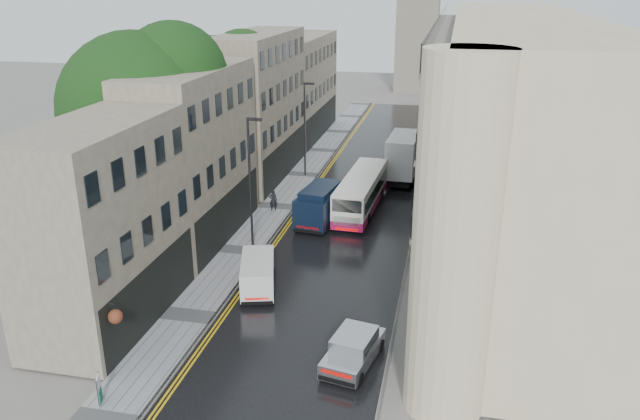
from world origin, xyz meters
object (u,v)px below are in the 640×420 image
at_px(white_van, 242,287).
at_px(silver_hatchback, 324,361).
at_px(cream_bus, 339,204).
at_px(lamp_post_near, 250,185).
at_px(estate_sign, 99,389).
at_px(tree_near, 140,136).
at_px(navy_van, 298,210).
at_px(tree_far, 220,108).
at_px(lamp_post_far, 305,130).
at_px(white_lorry, 388,161).
at_px(pedestrian, 273,200).

bearing_deg(white_van, silver_hatchback, -60.14).
xyz_separation_m(cream_bus, lamp_post_near, (-4.55, -5.65, 2.92)).
height_order(white_van, estate_sign, white_van).
height_order(tree_near, silver_hatchback, tree_near).
height_order(white_van, navy_van, navy_van).
height_order(tree_far, white_van, tree_far).
height_order(cream_bus, lamp_post_far, lamp_post_far).
height_order(white_lorry, estate_sign, white_lorry).
bearing_deg(silver_hatchback, white_lorry, 101.82).
xyz_separation_m(lamp_post_far, estate_sign, (-0.93, -31.89, -3.42)).
distance_m(tree_near, navy_van, 11.30).
xyz_separation_m(silver_hatchback, estate_sign, (-8.53, -3.73, -0.09)).
bearing_deg(white_van, tree_far, 97.11).
relative_size(tree_far, cream_bus, 1.26).
bearing_deg(lamp_post_near, tree_near, -179.78).
xyz_separation_m(navy_van, lamp_post_far, (-2.41, 12.13, 2.68)).
distance_m(silver_hatchback, navy_van, 16.86).
height_order(tree_far, white_lorry, tree_far).
relative_size(white_lorry, pedestrian, 4.76).
relative_size(white_van, estate_sign, 3.64).
xyz_separation_m(silver_hatchback, navy_van, (-5.19, 16.03, 0.66)).
bearing_deg(estate_sign, white_lorry, 51.65).
bearing_deg(estate_sign, white_van, 48.85).
bearing_deg(silver_hatchback, cream_bus, 109.77).
bearing_deg(lamp_post_far, cream_bus, -61.29).
distance_m(lamp_post_near, lamp_post_far, 15.76).
bearing_deg(tree_near, tree_far, 88.68).
bearing_deg(lamp_post_far, navy_van, -75.82).
bearing_deg(lamp_post_far, white_lorry, -3.07).
bearing_deg(estate_sign, pedestrian, 64.69).
distance_m(pedestrian, estate_sign, 22.78).
height_order(navy_van, lamp_post_far, lamp_post_far).
bearing_deg(white_lorry, tree_far, -170.06).
height_order(tree_near, tree_far, tree_near).
bearing_deg(white_lorry, lamp_post_far, 176.38).
bearing_deg(cream_bus, estate_sign, -102.19).
relative_size(tree_far, navy_van, 2.25).
relative_size(cream_bus, white_van, 2.41).
height_order(white_lorry, lamp_post_near, lamp_post_near).
xyz_separation_m(tree_far, pedestrian, (6.30, -6.52, -5.31)).
distance_m(white_van, pedestrian, 13.75).
bearing_deg(white_van, lamp_post_near, 87.64).
bearing_deg(estate_sign, tree_far, 77.28).
xyz_separation_m(tree_far, white_lorry, (13.82, 1.83, -4.21)).
xyz_separation_m(tree_near, navy_van, (9.23, 3.47, -5.52)).
bearing_deg(white_van, tree_near, 125.34).
bearing_deg(tree_far, lamp_post_near, -62.49).
xyz_separation_m(tree_near, tree_far, (0.30, 13.00, -0.72)).
bearing_deg(navy_van, lamp_post_far, 108.94).
bearing_deg(lamp_post_near, white_van, -75.03).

